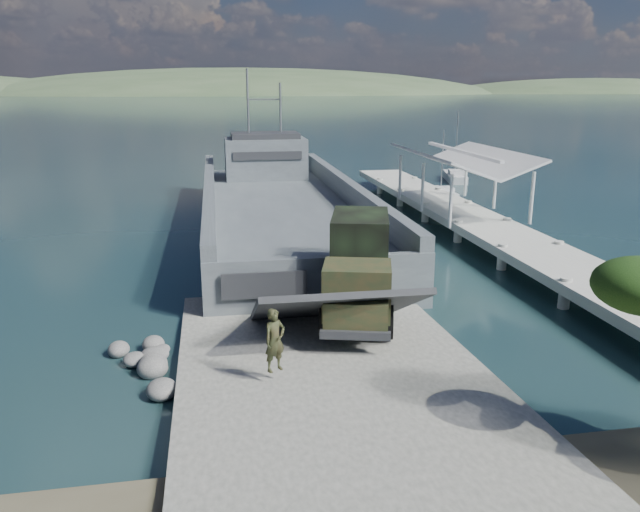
# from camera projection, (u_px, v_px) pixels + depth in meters

# --- Properties ---
(ground) EXTENTS (1400.00, 1400.00, 0.00)m
(ground) POSITION_uv_depth(u_px,v_px,m) (326.00, 368.00, 21.64)
(ground) COLOR #173337
(ground) RESTS_ON ground
(boat_ramp) EXTENTS (10.00, 18.00, 0.50)m
(boat_ramp) POSITION_uv_depth(u_px,v_px,m) (331.00, 374.00, 20.63)
(boat_ramp) COLOR #63655C
(boat_ramp) RESTS_ON ground
(shoreline_rocks) EXTENTS (3.20, 5.60, 0.90)m
(shoreline_rocks) POSITION_uv_depth(u_px,v_px,m) (143.00, 376.00, 21.05)
(shoreline_rocks) COLOR #535351
(shoreline_rocks) RESTS_ON ground
(distant_headlands) EXTENTS (1000.00, 240.00, 48.00)m
(distant_headlands) POSITION_uv_depth(u_px,v_px,m) (264.00, 94.00, 561.11)
(distant_headlands) COLOR #3B5032
(distant_headlands) RESTS_ON ground
(pier) EXTENTS (6.40, 44.00, 6.10)m
(pier) POSITION_uv_depth(u_px,v_px,m) (465.00, 207.00, 41.24)
(pier) COLOR #AEAFA4
(pier) RESTS_ON ground
(landing_craft) EXTENTS (10.26, 38.99, 11.54)m
(landing_craft) POSITION_uv_depth(u_px,v_px,m) (280.00, 216.00, 41.80)
(landing_craft) COLOR #4A5157
(landing_craft) RESTS_ON ground
(military_truck) EXTENTS (4.43, 8.40, 3.74)m
(military_truck) POSITION_uv_depth(u_px,v_px,m) (359.00, 267.00, 25.23)
(military_truck) COLOR black
(military_truck) RESTS_ON boat_ramp
(soldier) EXTENTS (0.88, 0.79, 2.02)m
(soldier) POSITION_uv_depth(u_px,v_px,m) (275.00, 352.00, 19.29)
(soldier) COLOR #21321C
(soldier) RESTS_ON boat_ramp
(sailboat_near) EXTENTS (1.45, 4.86, 5.90)m
(sailboat_near) POSITION_uv_depth(u_px,v_px,m) (441.00, 194.00, 53.87)
(sailboat_near) COLOR silver
(sailboat_near) RESTS_ON ground
(sailboat_far) EXTENTS (2.99, 6.07, 7.11)m
(sailboat_far) POSITION_uv_depth(u_px,v_px,m) (455.00, 177.00, 62.90)
(sailboat_far) COLOR silver
(sailboat_far) RESTS_ON ground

